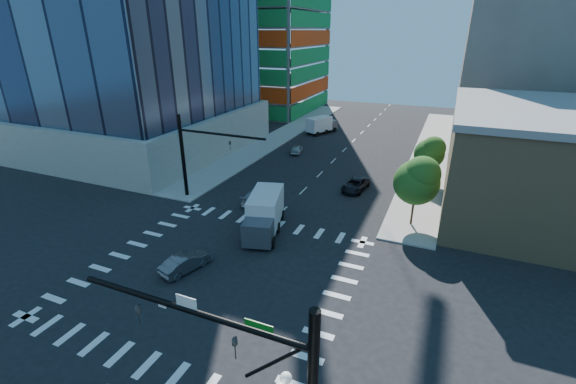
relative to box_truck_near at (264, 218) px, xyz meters
The scene contains 15 objects.
ground 7.36m from the box_truck_near, 92.03° to the right, with size 160.00×160.00×0.00m, color black.
road_markings 7.36m from the box_truck_near, 92.03° to the right, with size 20.00×20.00×0.01m, color silver.
sidewalk_ne 35.05m from the box_truck_near, 69.53° to the left, with size 5.00×60.00×0.15m, color gray.
sidewalk_nw 35.23m from the box_truck_near, 111.25° to the left, with size 5.00×60.00×0.15m, color gray.
commercial_building 29.08m from the box_truck_near, 30.89° to the left, with size 20.50×22.50×10.60m.
bg_building_ne 56.18m from the box_truck_near, 60.77° to the left, with size 24.00×30.00×28.00m, color #615C57.
signal_mast_nw 11.80m from the box_truck_near, 157.22° to the left, with size 10.20×0.40×9.00m.
tree_south 14.42m from the box_truck_near, 28.47° to the left, with size 4.16×4.16×6.82m.
tree_north 22.73m from the box_truck_near, 55.88° to the left, with size 3.54×3.52×5.78m.
car_nb_far 14.38m from the box_truck_near, 68.50° to the left, with size 2.18×4.74×1.32m, color black.
car_sb_near 7.06m from the box_truck_near, 122.70° to the left, with size 1.90×4.67×1.36m, color #BEBEBE.
car_sb_mid 25.13m from the box_truck_near, 104.93° to the left, with size 1.51×3.74×1.27m, color #A9ACB0.
car_sb_cross 8.31m from the box_truck_near, 110.57° to the right, with size 1.44×4.12×1.36m, color #4A4A4F.
box_truck_near is the anchor object (origin of this frame).
box_truck_far 38.24m from the box_truck_near, 100.26° to the left, with size 4.58×6.18×2.98m.
Camera 1 is at (14.46, -20.63, 17.17)m, focal length 24.00 mm.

